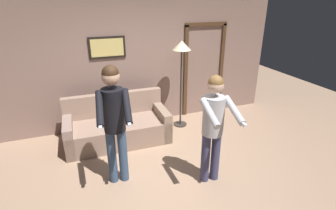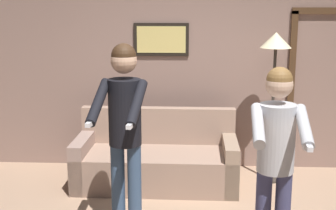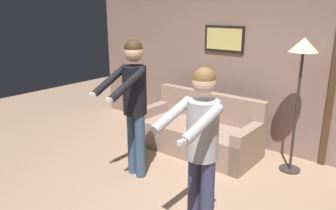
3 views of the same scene
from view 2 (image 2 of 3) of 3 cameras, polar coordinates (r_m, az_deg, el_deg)
The scene contains 5 objects.
back_wall_assembly at distance 6.06m, azimuth 3.61°, elevation 4.42°, with size 6.40×0.10×2.60m.
couch at distance 5.63m, azimuth -1.43°, elevation -6.91°, with size 1.91×0.87×0.87m.
torchiere_lamp at distance 5.62m, azimuth 12.94°, elevation 5.87°, with size 0.36×0.36×1.80m.
person_standing_left at distance 4.27m, azimuth -5.33°, elevation -1.83°, with size 0.49×0.71×1.79m.
person_standing_right at distance 3.88m, azimuth 13.07°, elevation -5.12°, with size 0.46×0.70×1.65m.
Camera 2 is at (-0.07, -3.85, 2.14)m, focal length 50.00 mm.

